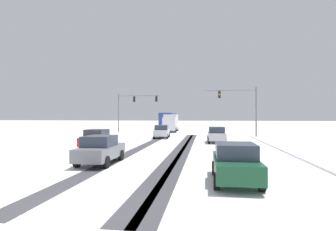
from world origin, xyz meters
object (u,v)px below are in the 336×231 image
(car_red_third, at_px, (97,139))
(car_grey_fourth, at_px, (100,149))
(traffic_signal_near_right, at_px, (241,103))
(traffic_signal_far_left, at_px, (132,104))
(bus_oncoming, at_px, (169,120))
(box_truck_delivery, at_px, (171,122))
(car_white_lead, at_px, (162,131))
(car_dark_green_fifth, at_px, (235,163))
(car_silver_second, at_px, (217,135))

(car_red_third, relative_size, car_grey_fourth, 1.00)
(traffic_signal_near_right, height_order, traffic_signal_far_left, same)
(traffic_signal_near_right, height_order, bus_oncoming, traffic_signal_near_right)
(car_grey_fourth, distance_m, box_truck_delivery, 31.70)
(traffic_signal_near_right, relative_size, car_white_lead, 1.60)
(traffic_signal_near_right, xyz_separation_m, box_truck_delivery, (-10.55, 10.82, -2.83))
(traffic_signal_far_left, xyz_separation_m, car_grey_fourth, (6.00, -28.70, -3.87))
(car_grey_fourth, bearing_deg, traffic_signal_far_left, 101.81)
(car_white_lead, xyz_separation_m, bus_oncoming, (-2.14, 22.17, 1.18))
(car_white_lead, relative_size, car_red_third, 1.02)
(car_red_third, height_order, car_dark_green_fifth, same)
(car_silver_second, height_order, car_red_third, same)
(car_dark_green_fifth, bearing_deg, car_grey_fourth, 154.77)
(car_red_third, bearing_deg, traffic_signal_far_left, 97.62)
(car_grey_fourth, height_order, bus_oncoming, bus_oncoming)
(car_silver_second, relative_size, car_red_third, 1.00)
(traffic_signal_far_left, xyz_separation_m, box_truck_delivery, (6.06, 2.99, -3.05))
(traffic_signal_near_right, xyz_separation_m, bus_oncoming, (-12.12, 19.59, -2.47))
(car_grey_fourth, distance_m, car_dark_green_fifth, 7.94)
(bus_oncoming, bearing_deg, car_grey_fourth, -87.86)
(car_white_lead, bearing_deg, box_truck_delivery, 92.43)
(traffic_signal_near_right, relative_size, bus_oncoming, 0.61)
(box_truck_delivery, bearing_deg, traffic_signal_far_left, -153.77)
(car_white_lead, distance_m, car_red_third, 11.88)
(car_silver_second, bearing_deg, car_red_third, -148.10)
(car_white_lead, distance_m, bus_oncoming, 22.30)
(traffic_signal_near_right, height_order, car_silver_second, traffic_signal_near_right)
(car_silver_second, distance_m, box_truck_delivery, 19.65)
(traffic_signal_far_left, bearing_deg, box_truck_delivery, 26.23)
(traffic_signal_near_right, bearing_deg, car_silver_second, -114.78)
(car_silver_second, xyz_separation_m, bus_oncoming, (-8.66, 27.07, 1.18))
(bus_oncoming, bearing_deg, car_red_third, -92.72)
(car_dark_green_fifth, distance_m, bus_oncoming, 44.70)
(car_dark_green_fifth, relative_size, box_truck_delivery, 0.55)
(car_dark_green_fifth, bearing_deg, traffic_signal_near_right, 81.96)
(traffic_signal_far_left, distance_m, car_grey_fourth, 29.58)
(traffic_signal_far_left, bearing_deg, car_grey_fourth, -78.19)
(traffic_signal_far_left, relative_size, car_dark_green_fifth, 1.70)
(traffic_signal_far_left, height_order, bus_oncoming, traffic_signal_far_left)
(traffic_signal_near_right, xyz_separation_m, traffic_signal_far_left, (-16.61, 7.84, 0.22))
(car_white_lead, bearing_deg, traffic_signal_near_right, 14.50)
(car_white_lead, height_order, bus_oncoming, bus_oncoming)
(car_grey_fourth, bearing_deg, car_red_third, 113.90)
(car_white_lead, xyz_separation_m, car_dark_green_fifth, (6.56, -21.67, 0.00))
(car_white_lead, distance_m, car_grey_fourth, 18.29)
(car_silver_second, xyz_separation_m, car_dark_green_fifth, (0.03, -16.76, 0.00))
(traffic_signal_near_right, bearing_deg, bus_oncoming, 121.75)
(car_dark_green_fifth, height_order, bus_oncoming, bus_oncoming)
(car_white_lead, xyz_separation_m, car_silver_second, (6.52, -4.90, 0.00))
(traffic_signal_far_left, xyz_separation_m, car_silver_second, (13.15, -15.32, -3.87))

